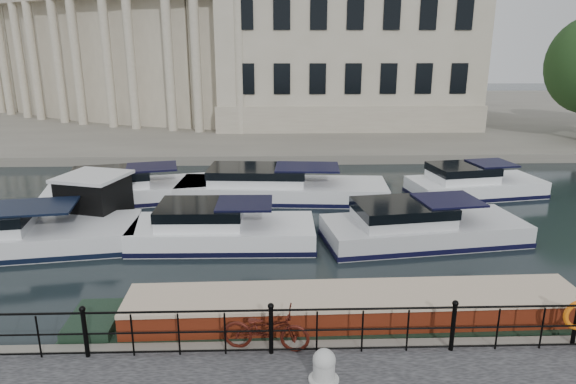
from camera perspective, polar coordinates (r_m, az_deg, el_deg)
The scene contains 9 objects.
ground_plane at distance 14.05m, azimuth -1.84°, elevation -14.19°, with size 160.00×160.00×0.00m, color black.
far_bank at distance 51.56m, azimuth -1.84°, elevation 8.69°, with size 120.00×42.00×0.55m, color #6B665B.
railing at distance 11.51m, azimuth -1.90°, elevation -14.74°, with size 24.14×0.14×1.22m.
civic_building at distance 46.82m, azimuth -3.19°, elevation 16.20°, with size 53.55×31.84×16.85m.
bicycle at distance 11.71m, azimuth -2.44°, elevation -14.97°, with size 0.67×1.93×1.01m, color #3F120B.
mooring_bollard at distance 10.90m, azimuth 4.03°, elevation -18.75°, with size 0.63×0.63×0.70m.
narrowboat at distance 13.36m, azimuth 7.32°, elevation -14.27°, with size 14.07×2.17×1.52m.
harbour_hut at distance 21.89m, azimuth -20.63°, elevation -1.14°, with size 3.85×3.49×2.20m.
cabin_cruisers at distance 21.51m, azimuth -4.93°, elevation -2.06°, with size 27.44×10.24×1.99m.
Camera 1 is at (0.07, -12.10, 7.14)m, focal length 32.00 mm.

